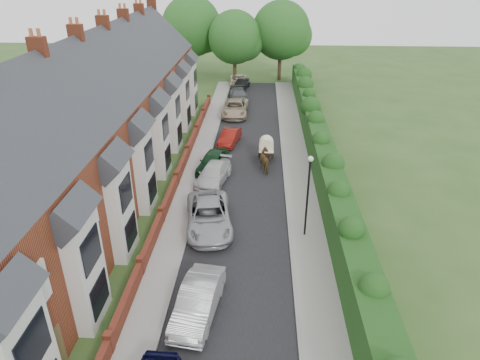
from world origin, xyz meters
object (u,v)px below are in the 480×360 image
object	(u,v)px
car_silver_a	(198,301)
car_green	(213,161)
car_silver_b	(209,216)
car_beige	(235,108)
lamppost	(308,187)
car_red	(230,137)
car_white	(213,174)
car_black	(241,84)
horse	(266,161)
horse_cart	(266,147)
car_grey	(239,95)

from	to	relation	value
car_silver_a	car_green	distance (m)	15.35
car_silver_b	car_beige	size ratio (longest dim) A/B	1.02
lamppost	car_beige	world-z (taller)	lamppost
lamppost	car_red	xyz separation A→B (m)	(-5.49, 14.20, -2.66)
car_white	car_silver_b	bearing A→B (deg)	-75.04
car_black	horse	bearing A→B (deg)	-72.39
lamppost	car_silver_b	size ratio (longest dim) A/B	0.90
car_white	car_black	world-z (taller)	car_black
car_green	horse	bearing A→B (deg)	12.88
car_silver_a	car_black	xyz separation A→B (m)	(0.04, 39.42, -0.07)
car_red	horse_cart	size ratio (longest dim) A/B	1.41
car_green	car_red	xyz separation A→B (m)	(0.91, 5.49, -0.10)
car_white	car_red	world-z (taller)	car_white
car_silver_a	car_white	xyz separation A→B (m)	(-0.73, 13.20, -0.08)
car_grey	car_white	bearing A→B (deg)	-100.74
car_red	car_black	xyz separation A→B (m)	(0.13, 18.62, 0.06)
car_silver_a	horse	world-z (taller)	horse
car_green	lamppost	bearing A→B (deg)	-41.31
horse_cart	lamppost	bearing A→B (deg)	-78.31
car_red	horse	size ratio (longest dim) A/B	1.92
horse	horse_cart	xyz separation A→B (m)	(0.00, 2.16, 0.28)
lamppost	car_beige	distance (m)	23.06
car_silver_b	horse	xyz separation A→B (m)	(3.50, 8.11, 0.05)
car_silver_b	car_red	bearing A→B (deg)	80.09
car_green	car_red	size ratio (longest dim) A/B	1.12
lamppost	horse	bearing A→B (deg)	104.48
car_silver_b	car_black	distance (m)	32.19
car_silver_b	car_silver_a	bearing A→B (deg)	-95.98
car_silver_b	car_red	xyz separation A→B (m)	(0.26, 13.56, -0.16)
car_beige	car_red	bearing A→B (deg)	-88.87
lamppost	car_silver_a	world-z (taller)	lamppost
lamppost	horse_cart	world-z (taller)	lamppost
car_grey	car_silver_b	bearing A→B (deg)	-99.50
car_silver_a	car_white	world-z (taller)	car_silver_a
car_silver_b	car_green	world-z (taller)	car_silver_b
car_black	lamppost	bearing A→B (deg)	-70.46
car_red	car_green	bearing A→B (deg)	-88.87
horse	car_beige	bearing A→B (deg)	-94.36
car_silver_b	car_beige	world-z (taller)	car_silver_b
car_silver_a	car_silver_b	world-z (taller)	car_silver_b
car_green	horse_cart	distance (m)	4.71
car_grey	horse_cart	xyz separation A→B (m)	(3.15, -16.46, 0.43)
car_red	car_black	bearing A→B (deg)	100.12
car_silver_a	car_beige	distance (m)	28.85
car_green	car_grey	bearing A→B (deg)	99.35
lamppost	car_black	world-z (taller)	lamppost
car_black	car_green	bearing A→B (deg)	-82.20
car_red	car_black	distance (m)	18.62
car_silver_a	car_beige	size ratio (longest dim) A/B	0.82
car_silver_b	car_beige	xyz separation A→B (m)	(0.25, 21.61, -0.02)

